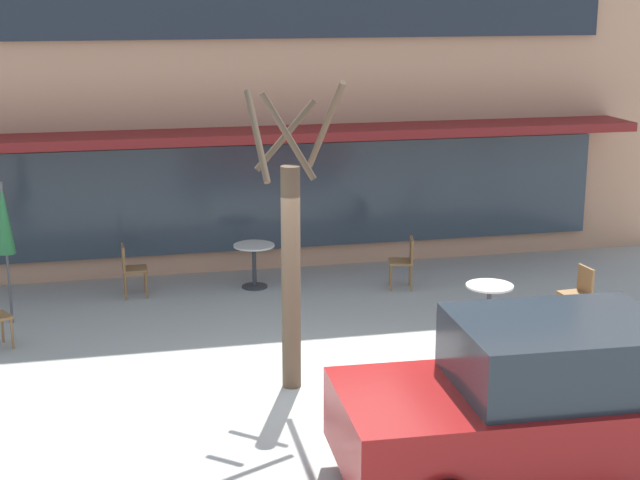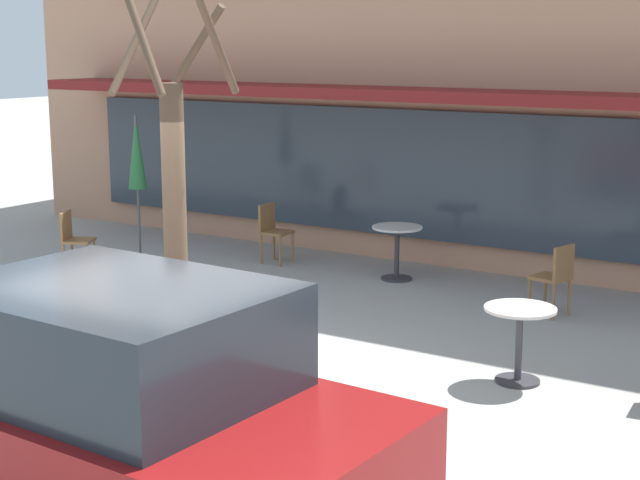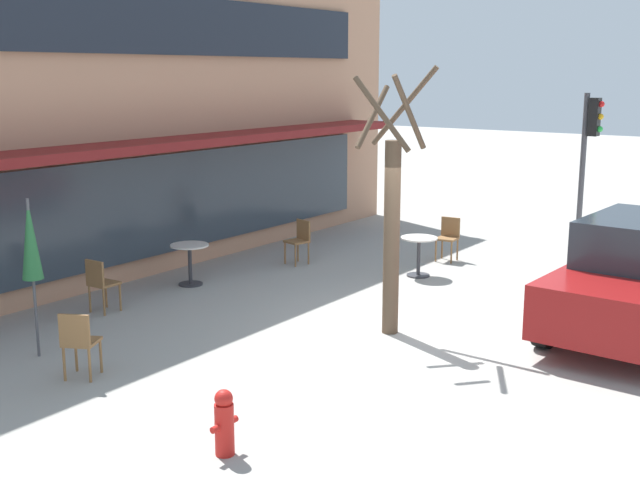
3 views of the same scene
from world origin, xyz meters
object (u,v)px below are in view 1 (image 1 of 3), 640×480
at_px(cafe_chair_3, 130,266).
at_px(cafe_table_near_wall, 489,301).
at_px(parked_sedan, 546,403).
at_px(cafe_chair_1, 579,290).
at_px(cafe_chair_2, 405,259).
at_px(cafe_table_streetside, 254,258).
at_px(patio_umbrella_green_folded, 4,219).
at_px(street_tree, 291,256).

bearing_deg(cafe_chair_3, cafe_table_near_wall, -30.73).
height_order(cafe_chair_3, parked_sedan, parked_sedan).
distance_m(cafe_chair_1, cafe_chair_2, 3.08).
relative_size(cafe_table_near_wall, cafe_chair_3, 0.85).
bearing_deg(parked_sedan, cafe_table_streetside, 103.73).
bearing_deg(cafe_table_streetside, cafe_chair_1, -33.03).
height_order(patio_umbrella_green_folded, cafe_chair_2, patio_umbrella_green_folded).
relative_size(cafe_table_streetside, cafe_chair_1, 0.85).
height_order(cafe_table_near_wall, cafe_table_streetside, same).
relative_size(cafe_chair_3, parked_sedan, 0.21).
distance_m(cafe_chair_2, street_tree, 4.79).
distance_m(patio_umbrella_green_folded, street_tree, 5.03).
bearing_deg(street_tree, cafe_chair_3, 113.42).
bearing_deg(street_tree, cafe_chair_1, 16.77).
height_order(cafe_chair_1, cafe_chair_3, same).
distance_m(cafe_table_near_wall, street_tree, 3.68).
relative_size(cafe_table_near_wall, cafe_chair_1, 0.85).
xyz_separation_m(cafe_table_streetside, patio_umbrella_green_folded, (-3.93, -0.98, 1.11)).
relative_size(cafe_chair_1, cafe_chair_2, 1.00).
distance_m(cafe_table_streetside, cafe_chair_2, 2.58).
bearing_deg(parked_sedan, cafe_chair_3, 117.85).
bearing_deg(cafe_table_streetside, patio_umbrella_green_folded, -166.05).
xyz_separation_m(cafe_table_near_wall, cafe_table_streetside, (-3.01, 3.09, 0.00)).
height_order(cafe_table_near_wall, street_tree, street_tree).
bearing_deg(cafe_chair_1, cafe_table_near_wall, -174.71).
xyz_separation_m(patio_umbrella_green_folded, cafe_chair_1, (8.46, -1.97, -1.10)).
distance_m(cafe_table_streetside, parked_sedan, 7.68).
relative_size(cafe_table_near_wall, cafe_chair_2, 0.85).
height_order(patio_umbrella_green_folded, cafe_chair_1, patio_umbrella_green_folded).
xyz_separation_m(cafe_table_near_wall, cafe_chair_2, (-0.51, 2.47, 0.01)).
bearing_deg(parked_sedan, cafe_chair_1, 59.00).
distance_m(cafe_table_near_wall, patio_umbrella_green_folded, 7.34).
xyz_separation_m(cafe_chair_2, cafe_chair_3, (-4.59, 0.56, 0.00)).
bearing_deg(cafe_table_near_wall, cafe_chair_1, 5.29).
height_order(cafe_table_near_wall, cafe_chair_1, cafe_chair_1).
bearing_deg(cafe_table_near_wall, cafe_chair_3, 149.27).
xyz_separation_m(cafe_chair_2, street_tree, (-2.72, -3.76, 1.22)).
relative_size(cafe_chair_1, cafe_chair_3, 1.00).
relative_size(patio_umbrella_green_folded, parked_sedan, 0.52).
bearing_deg(cafe_chair_3, cafe_table_streetside, 1.58).
height_order(cafe_table_streetside, patio_umbrella_green_folded, patio_umbrella_green_folded).
relative_size(cafe_table_streetside, parked_sedan, 0.18).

